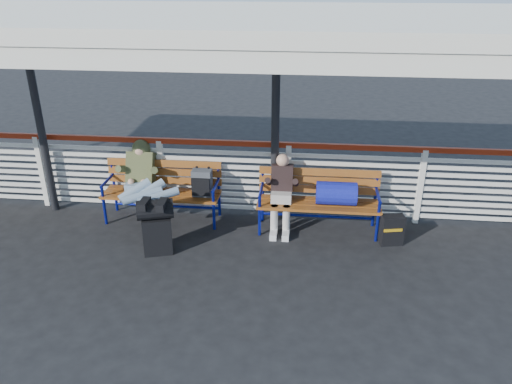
# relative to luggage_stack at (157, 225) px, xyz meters

# --- Properties ---
(ground) EXTENTS (60.00, 60.00, 0.00)m
(ground) POSITION_rel_luggage_stack_xyz_m (-0.27, -0.61, -0.44)
(ground) COLOR black
(ground) RESTS_ON ground
(fence) EXTENTS (12.08, 0.08, 1.24)m
(fence) POSITION_rel_luggage_stack_xyz_m (-0.27, 1.29, 0.22)
(fence) COLOR silver
(fence) RESTS_ON ground
(canopy) EXTENTS (12.60, 3.60, 3.16)m
(canopy) POSITION_rel_luggage_stack_xyz_m (-0.27, 0.26, 2.60)
(canopy) COLOR silver
(canopy) RESTS_ON ground
(luggage_stack) EXTENTS (0.54, 0.40, 0.80)m
(luggage_stack) POSITION_rel_luggage_stack_xyz_m (0.00, 0.00, 0.00)
(luggage_stack) COLOR black
(luggage_stack) RESTS_ON ground
(bench_left) EXTENTS (1.80, 0.56, 0.92)m
(bench_left) POSITION_rel_luggage_stack_xyz_m (-0.04, 1.02, 0.14)
(bench_left) COLOR #97591D
(bench_left) RESTS_ON ground
(bench_right) EXTENTS (1.80, 0.56, 0.92)m
(bench_right) POSITION_rel_luggage_stack_xyz_m (2.33, 0.89, 0.16)
(bench_right) COLOR #97591D
(bench_right) RESTS_ON ground
(traveler_man) EXTENTS (0.94, 1.58, 0.77)m
(traveler_man) POSITION_rel_luggage_stack_xyz_m (-0.35, 0.66, 0.26)
(traveler_man) COLOR #859BB3
(traveler_man) RESTS_ON ground
(companion_person) EXTENTS (0.32, 0.66, 1.15)m
(companion_person) POSITION_rel_luggage_stack_xyz_m (1.65, 0.88, 0.16)
(companion_person) COLOR #BBB3A9
(companion_person) RESTS_ON ground
(suitcase_side) EXTENTS (0.35, 0.25, 0.44)m
(suitcase_side) POSITION_rel_luggage_stack_xyz_m (3.25, 0.59, -0.22)
(suitcase_side) COLOR black
(suitcase_side) RESTS_ON ground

